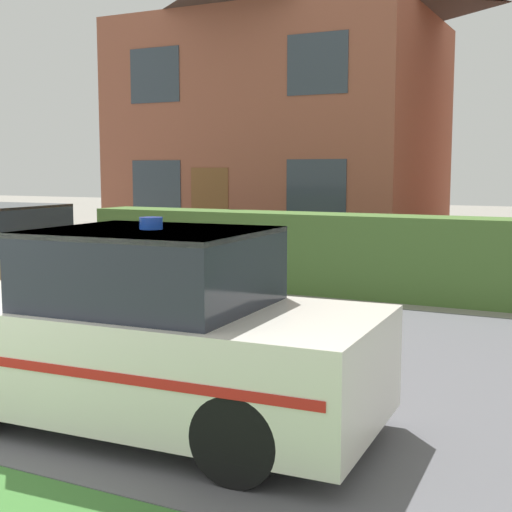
# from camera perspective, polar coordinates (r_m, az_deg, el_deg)

# --- Properties ---
(road_strip) EXTENTS (28.00, 6.76, 0.01)m
(road_strip) POSITION_cam_1_polar(r_m,az_deg,el_deg) (8.47, -7.24, -7.11)
(road_strip) COLOR #5B5B60
(road_strip) RESTS_ON ground
(garden_hedge) EXTENTS (10.77, 0.89, 1.33)m
(garden_hedge) POSITION_cam_1_polar(r_m,az_deg,el_deg) (11.66, 9.93, -0.03)
(garden_hedge) COLOR #4C7233
(garden_hedge) RESTS_ON ground
(police_car) EXTENTS (3.89, 1.79, 1.67)m
(police_car) POSITION_cam_1_polar(r_m,az_deg,el_deg) (5.78, -8.94, -6.28)
(police_car) COLOR black
(police_car) RESTS_ON road_strip
(house_left) EXTENTS (8.02, 6.13, 7.79)m
(house_left) POSITION_cam_1_polar(r_m,az_deg,el_deg) (19.30, 2.27, 12.62)
(house_left) COLOR #93513D
(house_left) RESTS_ON ground
(wheelie_bin) EXTENTS (0.64, 0.74, 1.18)m
(wheelie_bin) POSITION_cam_1_polar(r_m,az_deg,el_deg) (14.85, -4.06, 1.28)
(wheelie_bin) COLOR #23662D
(wheelie_bin) RESTS_ON ground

